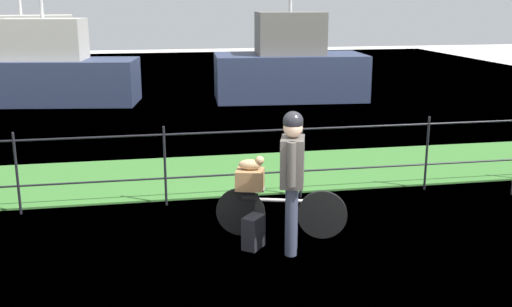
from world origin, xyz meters
TOP-DOWN VIEW (x-y plane):
  - ground_plane at (0.00, 0.00)m, footprint 60.00×60.00m
  - grass_strip at (0.00, 3.72)m, footprint 27.00×2.40m
  - harbor_water at (0.00, 12.90)m, footprint 30.00×30.00m
  - iron_fence at (0.00, 2.34)m, footprint 18.04×0.04m
  - bicycle_main at (0.34, 0.90)m, footprint 1.58×0.51m
  - wooden_crate at (-0.01, 1.00)m, footprint 0.41×0.38m
  - terrier_dog at (0.01, 1.00)m, footprint 0.32×0.21m
  - cyclist_person at (0.38, 0.42)m, footprint 0.36×0.52m
  - backpack_on_paving at (-0.04, 0.61)m, footprint 0.32×0.33m
  - moored_boat_near at (-3.90, 11.75)m, footprint 5.18×2.49m
  - moored_boat_mid at (3.01, 11.27)m, footprint 4.49×2.45m
  - moored_boat_far at (-4.85, 13.95)m, footprint 7.05×2.79m

SIDE VIEW (x-z plane):
  - ground_plane at x=0.00m, z-range 0.00..0.00m
  - harbor_water at x=0.00m, z-range 0.00..0.00m
  - grass_strip at x=0.00m, z-range 0.00..0.03m
  - backpack_on_paving at x=-0.04m, z-range 0.00..0.40m
  - bicycle_main at x=0.34m, z-range 0.02..0.64m
  - iron_fence at x=0.00m, z-range 0.09..1.26m
  - wooden_crate at x=-0.01m, z-range 0.62..0.86m
  - moored_boat_far at x=-4.85m, z-range -1.14..2.86m
  - moored_boat_near at x=-3.90m, z-range -1.10..2.86m
  - terrier_dog at x=0.01m, z-range 0.85..1.03m
  - moored_boat_mid at x=3.01m, z-range -1.12..3.00m
  - cyclist_person at x=0.38m, z-range 0.16..1.84m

